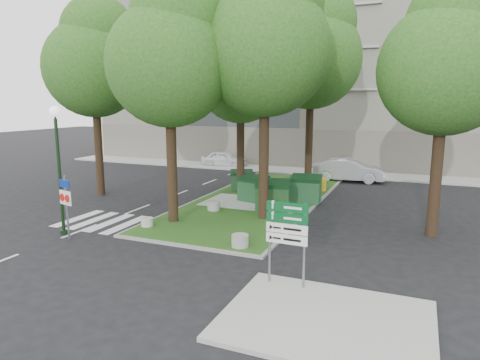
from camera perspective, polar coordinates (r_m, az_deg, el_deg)
The scene contains 26 objects.
ground at distance 16.48m, azimuth -8.94°, elevation -8.54°, with size 120.00×120.00×0.00m, color black.
median_island at distance 23.20m, azimuth 2.53°, elevation -2.69°, with size 6.00×16.00×0.12m, color #264D16.
median_kerb at distance 23.20m, azimuth 2.53°, elevation -2.71°, with size 6.30×16.30×0.10m, color gray.
sidewalk_corner at distance 11.19m, azimuth 11.41°, elevation -17.84°, with size 5.00×4.00×0.12m, color #999993.
building_sidewalk at distance 33.20m, azimuth 8.01°, elevation 1.21°, with size 42.00×3.00×0.12m, color #999993.
zebra_crossing at distance 19.74m, azimuth -15.98°, elevation -5.61°, with size 5.00×3.00×0.01m, color silver.
apartment_building at distance 40.17m, azimuth 11.14°, elevation 14.06°, with size 41.00×12.00×16.00m, color #BAA78C.
tree_median_near_left at distance 18.62m, azimuth -9.16°, elevation 16.45°, with size 5.20×5.20×10.53m.
tree_median_near_right at distance 19.01m, azimuth 3.68°, elevation 18.47°, with size 5.60×5.60×11.46m.
tree_median_mid at distance 24.15m, azimuth 0.33°, elevation 14.37°, with size 4.80×4.80×9.99m.
tree_median_far at distance 26.15m, azimuth 9.77°, elevation 16.87°, with size 5.80×5.80×11.93m.
tree_street_left at distance 25.61m, azimuth -18.74°, elevation 15.12°, with size 5.40×5.40×11.00m.
tree_street_right at distance 18.36m, azimuth 26.06°, elevation 14.60°, with size 5.00×5.00×10.06m.
dumpster_a at distance 25.26m, azimuth 0.22°, elevation -0.09°, with size 1.59×1.39×1.23m.
dumpster_b at distance 22.63m, azimuth 1.78°, elevation -1.17°, with size 1.67×1.36×1.36m.
dumpster_c at distance 20.66m, azimuth 4.39°, elevation -2.12°, with size 1.84×1.47×1.51m.
dumpster_d at distance 22.59m, azimuth 8.76°, elevation -1.20°, with size 1.64×1.21×1.45m.
bollard_left at distance 18.60m, azimuth -12.28°, elevation -5.49°, with size 0.50×0.50×0.36m, color #B0B0AA.
bollard_right at distance 15.68m, azimuth 0.00°, elevation -8.08°, with size 0.62×0.62×0.44m, color gray.
bollard_mid at distance 20.82m, azimuth -3.51°, elevation -3.42°, with size 0.63×0.63×0.45m, color gray.
litter_bin at distance 25.68m, azimuth 10.93°, elevation -0.57°, with size 0.44×0.44×0.77m, color gold.
street_lamp at distance 18.29m, azimuth -23.09°, elevation 3.07°, with size 0.41×0.41×5.16m.
traffic_sign_pole at distance 17.84m, azimuth -22.16°, elevation -2.34°, with size 0.74×0.24×2.52m.
directional_sign at distance 12.21m, azimuth 6.28°, elevation -6.69°, with size 1.22×0.10×2.44m.
car_white at distance 35.35m, azimuth -2.10°, elevation 2.84°, with size 1.55×3.84×1.31m, color white.
car_silver at distance 29.67m, azimuth 14.18°, elevation 1.31°, with size 1.66×4.77×1.57m, color #A2A5AA.
Camera 1 is at (8.29, -13.21, 5.32)m, focal length 32.00 mm.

